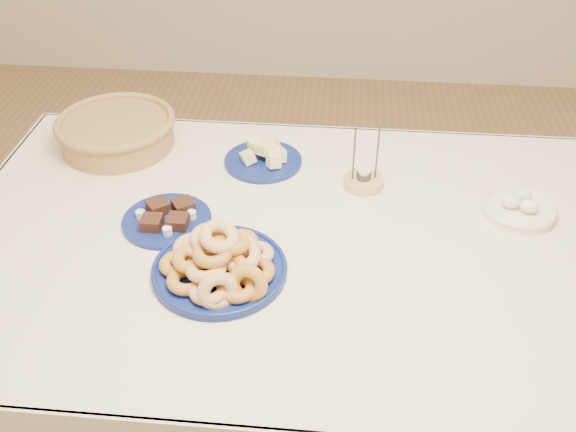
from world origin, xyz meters
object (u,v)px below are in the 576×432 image
object	(u,v)px
dining_table	(290,268)
wicker_basket	(117,131)
egg_bowl	(519,208)
melon_plate	(265,156)
donut_platter	(220,263)
brownie_plate	(167,218)
candle_holder	(363,181)

from	to	relation	value
dining_table	wicker_basket	distance (m)	0.69
dining_table	wicker_basket	bearing A→B (deg)	145.32
egg_bowl	melon_plate	bearing A→B (deg)	164.70
donut_platter	egg_bowl	xyz separation A→B (m)	(0.72, 0.30, -0.02)
brownie_plate	candle_holder	world-z (taller)	candle_holder
dining_table	candle_holder	bearing A→B (deg)	52.62
melon_plate	brownie_plate	xyz separation A→B (m)	(-0.21, -0.30, -0.01)
melon_plate	egg_bowl	size ratio (longest dim) A/B	1.30
donut_platter	wicker_basket	xyz separation A→B (m)	(-0.40, 0.54, 0.01)
dining_table	egg_bowl	xyz separation A→B (m)	(0.58, 0.14, 0.13)
donut_platter	wicker_basket	distance (m)	0.67
dining_table	donut_platter	distance (m)	0.26
wicker_basket	egg_bowl	world-z (taller)	wicker_basket
candle_holder	brownie_plate	bearing A→B (deg)	-157.00
donut_platter	brownie_plate	bearing A→B (deg)	132.99
donut_platter	wicker_basket	bearing A→B (deg)	127.05
dining_table	egg_bowl	size ratio (longest dim) A/B	7.90
dining_table	melon_plate	world-z (taller)	melon_plate
wicker_basket	donut_platter	bearing A→B (deg)	-52.95
donut_platter	egg_bowl	bearing A→B (deg)	22.50
donut_platter	melon_plate	size ratio (longest dim) A/B	1.39
melon_plate	brownie_plate	distance (m)	0.37
brownie_plate	candle_holder	distance (m)	0.54
wicker_basket	candle_holder	bearing A→B (deg)	-11.30
dining_table	donut_platter	size ratio (longest dim) A/B	4.37
brownie_plate	wicker_basket	xyz separation A→B (m)	(-0.24, 0.36, 0.04)
egg_bowl	donut_platter	bearing A→B (deg)	-157.50
egg_bowl	wicker_basket	bearing A→B (deg)	168.10
wicker_basket	candle_holder	xyz separation A→B (m)	(0.73, -0.15, -0.03)
dining_table	melon_plate	bearing A→B (deg)	107.42
wicker_basket	candle_holder	world-z (taller)	candle_holder
dining_table	candle_holder	xyz separation A→B (m)	(0.18, 0.23, 0.12)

